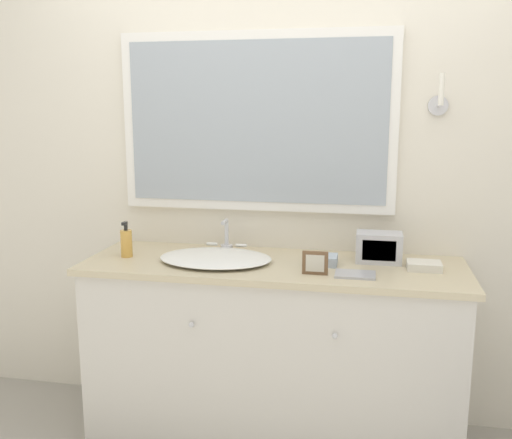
{
  "coord_description": "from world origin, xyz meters",
  "views": [
    {
      "loc": [
        0.42,
        -2.18,
        1.57
      ],
      "look_at": [
        -0.08,
        0.31,
        1.07
      ],
      "focal_mm": 40.0,
      "sensor_mm": 36.0,
      "label": 1
    }
  ],
  "objects_px": {
    "sink_basin": "(216,257)",
    "appliance_box": "(379,247)",
    "picture_frame": "(315,263)",
    "soap_bottle": "(126,243)"
  },
  "relations": [
    {
      "from": "appliance_box",
      "to": "soap_bottle",
      "type": "bearing_deg",
      "value": -173.18
    },
    {
      "from": "picture_frame",
      "to": "appliance_box",
      "type": "bearing_deg",
      "value": 44.16
    },
    {
      "from": "soap_bottle",
      "to": "sink_basin",
      "type": "bearing_deg",
      "value": 0.52
    },
    {
      "from": "soap_bottle",
      "to": "picture_frame",
      "type": "xyz_separation_m",
      "value": [
        0.91,
        -0.12,
        -0.02
      ]
    },
    {
      "from": "sink_basin",
      "to": "soap_bottle",
      "type": "relative_size",
      "value": 3.05
    },
    {
      "from": "sink_basin",
      "to": "appliance_box",
      "type": "height_order",
      "value": "sink_basin"
    },
    {
      "from": "sink_basin",
      "to": "picture_frame",
      "type": "relative_size",
      "value": 4.76
    },
    {
      "from": "appliance_box",
      "to": "picture_frame",
      "type": "distance_m",
      "value": 0.37
    },
    {
      "from": "sink_basin",
      "to": "soap_bottle",
      "type": "xyz_separation_m",
      "value": [
        -0.44,
        -0.0,
        0.05
      ]
    },
    {
      "from": "sink_basin",
      "to": "appliance_box",
      "type": "distance_m",
      "value": 0.75
    }
  ]
}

